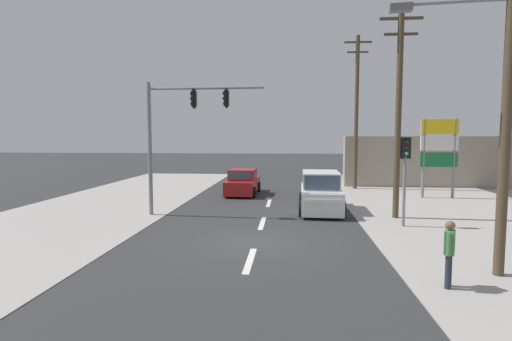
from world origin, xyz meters
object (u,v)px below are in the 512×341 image
object	(u,v)px
utility_pole_foreground_right	(503,72)
traffic_signal_mast	(177,124)
pedestal_signal_right_kerb	(405,166)
sedan_crossing_left	(243,183)
suv_receding_far	(321,193)
pedestrian_at_kerb	(449,250)
utility_pole_midground_right	(399,110)
utility_pole_background_right	(357,110)
shopping_plaza_sign	(439,147)

from	to	relation	value
utility_pole_foreground_right	traffic_signal_mast	bearing A→B (deg)	145.96
traffic_signal_mast	pedestal_signal_right_kerb	bearing A→B (deg)	-8.39
utility_pole_foreground_right	pedestal_signal_right_kerb	size ratio (longest dim) A/B	2.71
sedan_crossing_left	utility_pole_foreground_right	bearing A→B (deg)	-59.49
utility_pole_foreground_right	suv_receding_far	bearing A→B (deg)	113.65
traffic_signal_mast	pedestal_signal_right_kerb	xyz separation A→B (m)	(9.55, -1.41, -1.73)
sedan_crossing_left	pedestrian_at_kerb	size ratio (longest dim) A/B	2.63
utility_pole_foreground_right	pedestal_signal_right_kerb	xyz separation A→B (m)	(-0.74, 5.55, -2.77)
suv_receding_far	traffic_signal_mast	bearing A→B (deg)	-165.42
utility_pole_foreground_right	sedan_crossing_left	xyz separation A→B (m)	(-8.20, 13.91, -4.49)
pedestal_signal_right_kerb	suv_receding_far	bearing A→B (deg)	134.46
pedestal_signal_right_kerb	sedan_crossing_left	xyz separation A→B (m)	(-7.45, 8.36, -1.71)
traffic_signal_mast	pedestal_signal_right_kerb	size ratio (longest dim) A/B	1.69
suv_receding_far	pedestrian_at_kerb	size ratio (longest dim) A/B	2.81
utility_pole_midground_right	utility_pole_foreground_right	bearing A→B (deg)	-85.14
utility_pole_background_right	suv_receding_far	distance (m)	10.08
utility_pole_background_right	traffic_signal_mast	world-z (taller)	utility_pole_background_right
suv_receding_far	pedestal_signal_right_kerb	bearing A→B (deg)	-45.54
utility_pole_foreground_right	pedestal_signal_right_kerb	bearing A→B (deg)	97.65
utility_pole_background_right	traffic_signal_mast	size ratio (longest dim) A/B	1.72
utility_pole_foreground_right	pedestrian_at_kerb	distance (m)	4.63
shopping_plaza_sign	sedan_crossing_left	bearing A→B (deg)	177.10
pedestrian_at_kerb	traffic_signal_mast	bearing A→B (deg)	137.83
traffic_signal_mast	suv_receding_far	distance (m)	7.47
shopping_plaza_sign	sedan_crossing_left	size ratio (longest dim) A/B	1.07
shopping_plaza_sign	suv_receding_far	bearing A→B (deg)	-146.59
shopping_plaza_sign	pedestrian_at_kerb	xyz separation A→B (m)	(-4.80, -14.34, -2.06)
shopping_plaza_sign	pedestrian_at_kerb	bearing A→B (deg)	-108.52
utility_pole_midground_right	sedan_crossing_left	bearing A→B (deg)	138.70
utility_pole_foreground_right	suv_receding_far	distance (m)	10.38
pedestal_signal_right_kerb	utility_pole_midground_right	bearing A→B (deg)	85.73
pedestal_signal_right_kerb	sedan_crossing_left	size ratio (longest dim) A/B	0.83
shopping_plaza_sign	suv_receding_far	world-z (taller)	shopping_plaza_sign
traffic_signal_mast	sedan_crossing_left	xyz separation A→B (m)	(2.10, 6.96, -3.44)
sedan_crossing_left	pedestrian_at_kerb	bearing A→B (deg)	-65.82
suv_receding_far	pedestrian_at_kerb	bearing A→B (deg)	-76.66
utility_pole_midground_right	shopping_plaza_sign	world-z (taller)	utility_pole_midground_right
utility_pole_midground_right	pedestrian_at_kerb	distance (m)	9.15
utility_pole_background_right	suv_receding_far	world-z (taller)	utility_pole_background_right
shopping_plaza_sign	sedan_crossing_left	xyz separation A→B (m)	(-11.50, 0.58, -2.28)
pedestal_signal_right_kerb	sedan_crossing_left	world-z (taller)	pedestal_signal_right_kerb
sedan_crossing_left	pedestrian_at_kerb	distance (m)	16.36
utility_pole_foreground_right	sedan_crossing_left	distance (m)	16.76
utility_pole_background_right	shopping_plaza_sign	distance (m)	6.13
suv_receding_far	utility_pole_foreground_right	bearing A→B (deg)	-66.35
utility_pole_foreground_right	pedestrian_at_kerb	xyz separation A→B (m)	(-1.50, -1.01, -4.26)
utility_pole_foreground_right	utility_pole_midground_right	world-z (taller)	utility_pole_foreground_right
shopping_plaza_sign	pedestal_signal_right_kerb	bearing A→B (deg)	-117.50
sedan_crossing_left	pedestrian_at_kerb	xyz separation A→B (m)	(6.70, -14.93, 0.22)
utility_pole_foreground_right	traffic_signal_mast	size ratio (longest dim) A/B	1.61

